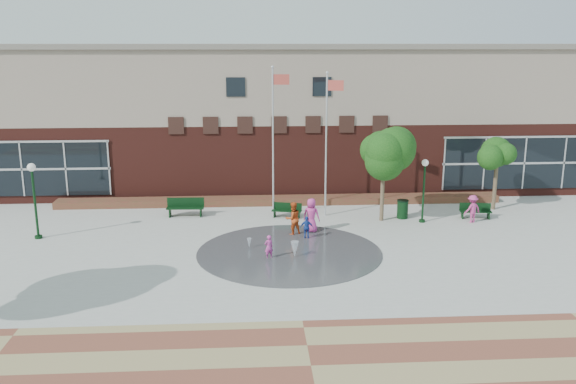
{
  "coord_description": "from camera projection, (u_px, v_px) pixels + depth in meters",
  "views": [
    {
      "loc": [
        -1.68,
        -23.14,
        9.3
      ],
      "look_at": [
        0.0,
        4.0,
        2.6
      ],
      "focal_mm": 38.0,
      "sensor_mm": 36.0,
      "label": 1
    }
  ],
  "objects": [
    {
      "name": "bench_left",
      "position": [
        185.0,
        211.0,
        33.33
      ],
      "size": [
        2.03,
        0.62,
        1.02
      ],
      "rotation": [
        0.0,
        0.0,
        -0.03
      ],
      "color": "black",
      "rests_on": "ground"
    },
    {
      "name": "plaza_concrete",
      "position": [
        288.0,
        246.0,
        28.63
      ],
      "size": [
        46.0,
        18.0,
        0.01
      ],
      "primitive_type": "cube",
      "color": "#A8A8A0",
      "rests_on": "ground"
    },
    {
      "name": "tree_small_right",
      "position": [
        497.0,
        159.0,
        34.12
      ],
      "size": [
        2.37,
        2.37,
        4.05
      ],
      "color": "#4F3E2C",
      "rests_on": "ground"
    },
    {
      "name": "bench_mid",
      "position": [
        287.0,
        213.0,
        33.12
      ],
      "size": [
        1.66,
        0.83,
        0.81
      ],
      "rotation": [
        0.0,
        0.0,
        -0.25
      ],
      "color": "black",
      "rests_on": "ground"
    },
    {
      "name": "bench_right",
      "position": [
        475.0,
        214.0,
        32.92
      ],
      "size": [
        1.72,
        0.7,
        0.84
      ],
      "rotation": [
        0.0,
        0.0,
        -0.14
      ],
      "color": "black",
      "rests_on": "ground"
    },
    {
      "name": "flower_bed",
      "position": [
        280.0,
        204.0,
        35.99
      ],
      "size": [
        26.0,
        1.2,
        0.4
      ],
      "primitive_type": "cube",
      "color": "maroon",
      "rests_on": "ground"
    },
    {
      "name": "adult_pink",
      "position": [
        311.0,
        215.0,
        30.48
      ],
      "size": [
        1.0,
        0.83,
        1.74
      ],
      "primitive_type": "imported",
      "rotation": [
        0.0,
        0.0,
        2.76
      ],
      "color": "#CD3990",
      "rests_on": "ground"
    },
    {
      "name": "water_jet_a",
      "position": [
        295.0,
        258.0,
        27.03
      ],
      "size": [
        0.37,
        0.37,
        0.71
      ],
      "primitive_type": "cone",
      "rotation": [
        3.14,
        0.0,
        0.0
      ],
      "color": "white",
      "rests_on": "ground"
    },
    {
      "name": "flagpole_left",
      "position": [
        274.0,
        135.0,
        32.38
      ],
      "size": [
        0.95,
        0.16,
        8.13
      ],
      "rotation": [
        0.0,
        0.0,
        -0.09
      ],
      "color": "silver",
      "rests_on": "ground"
    },
    {
      "name": "library_building",
      "position": [
        276.0,
        114.0,
        40.58
      ],
      "size": [
        44.4,
        10.4,
        9.2
      ],
      "color": "#54211B",
      "rests_on": "ground"
    },
    {
      "name": "child_blue",
      "position": [
        307.0,
        228.0,
        29.49
      ],
      "size": [
        0.7,
        0.39,
        1.13
      ],
      "primitive_type": "imported",
      "rotation": [
        0.0,
        0.0,
        2.96
      ],
      "color": "#1F409F",
      "rests_on": "ground"
    },
    {
      "name": "lamp_right",
      "position": [
        424.0,
        184.0,
        31.82
      ],
      "size": [
        0.36,
        0.36,
        3.41
      ],
      "color": "black",
      "rests_on": "ground"
    },
    {
      "name": "ground",
      "position": [
        294.0,
        277.0,
        24.75
      ],
      "size": [
        120.0,
        120.0,
        0.0
      ],
      "primitive_type": "plane",
      "color": "#666056",
      "rests_on": "ground"
    },
    {
      "name": "adult_red",
      "position": [
        293.0,
        218.0,
        30.1
      ],
      "size": [
        0.99,
        0.9,
        1.66
      ],
      "primitive_type": "imported",
      "rotation": [
        0.0,
        0.0,
        3.55
      ],
      "color": "#D04E1C",
      "rests_on": "ground"
    },
    {
      "name": "water_jet_b",
      "position": [
        249.0,
        248.0,
        28.24
      ],
      "size": [
        0.2,
        0.2,
        0.46
      ],
      "primitive_type": "cone",
      "rotation": [
        3.14,
        0.0,
        0.0
      ],
      "color": "white",
      "rests_on": "ground"
    },
    {
      "name": "trash_can",
      "position": [
        403.0,
        209.0,
        32.92
      ],
      "size": [
        0.63,
        0.63,
        1.03
      ],
      "color": "black",
      "rests_on": "ground"
    },
    {
      "name": "flagpole_right",
      "position": [
        327.0,
        137.0,
        32.51
      ],
      "size": [
        0.92,
        0.39,
        7.83
      ],
      "rotation": [
        0.0,
        0.0,
        -0.35
      ],
      "color": "silver",
      "rests_on": "ground"
    },
    {
      "name": "person_bench",
      "position": [
        472.0,
        209.0,
        32.11
      ],
      "size": [
        1.1,
        0.85,
        1.5
      ],
      "primitive_type": "imported",
      "rotation": [
        0.0,
        0.0,
        3.49
      ],
      "color": "#BF387F",
      "rests_on": "ground"
    },
    {
      "name": "child_splash",
      "position": [
        269.0,
        247.0,
        26.79
      ],
      "size": [
        0.46,
        0.38,
        1.08
      ],
      "primitive_type": "imported",
      "rotation": [
        0.0,
        0.0,
        3.49
      ],
      "color": "#CA3E9D",
      "rests_on": "ground"
    },
    {
      "name": "tree_mid",
      "position": [
        384.0,
        153.0,
        31.73
      ],
      "size": [
        3.01,
        3.01,
        5.07
      ],
      "color": "#4F3E2C",
      "rests_on": "ground"
    },
    {
      "name": "paver_band",
      "position": [
        311.0,
        366.0,
        17.97
      ],
      "size": [
        46.0,
        6.0,
        0.01
      ],
      "primitive_type": "cube",
      "color": "brown",
      "rests_on": "ground"
    },
    {
      "name": "lamp_left",
      "position": [
        34.0,
        192.0,
        29.1
      ],
      "size": [
        0.4,
        0.4,
        3.74
      ],
      "color": "black",
      "rests_on": "ground"
    },
    {
      "name": "splash_pad",
      "position": [
        289.0,
        253.0,
        27.66
      ],
      "size": [
        8.4,
        8.4,
        0.01
      ],
      "primitive_type": "cylinder",
      "color": "#383A3D",
      "rests_on": "ground"
    }
  ]
}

